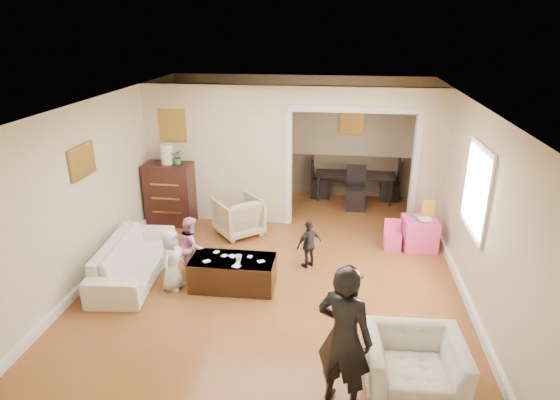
# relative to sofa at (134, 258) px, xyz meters

# --- Properties ---
(floor) EXTENTS (7.00, 7.00, 0.00)m
(floor) POSITION_rel_sofa_xyz_m (2.14, 0.58, -0.29)
(floor) COLOR #A05C29
(floor) RESTS_ON ground
(partition_left) EXTENTS (2.75, 0.18, 2.60)m
(partition_left) POSITION_rel_sofa_xyz_m (0.76, 2.38, 1.01)
(partition_left) COLOR beige
(partition_left) RESTS_ON ground
(partition_right) EXTENTS (0.55, 0.18, 2.60)m
(partition_right) POSITION_rel_sofa_xyz_m (4.61, 2.38, 1.01)
(partition_right) COLOR beige
(partition_right) RESTS_ON ground
(partition_header) EXTENTS (2.22, 0.18, 0.35)m
(partition_header) POSITION_rel_sofa_xyz_m (3.24, 2.38, 2.13)
(partition_header) COLOR beige
(partition_header) RESTS_ON partition_right
(window_pane) EXTENTS (0.03, 0.95, 1.10)m
(window_pane) POSITION_rel_sofa_xyz_m (4.87, 0.18, 1.26)
(window_pane) COLOR white
(window_pane) RESTS_ON ground
(framed_art_partition) EXTENTS (0.45, 0.03, 0.55)m
(framed_art_partition) POSITION_rel_sofa_xyz_m (-0.06, 2.28, 1.56)
(framed_art_partition) COLOR brown
(framed_art_partition) RESTS_ON partition_left
(framed_art_sofa_wall) EXTENTS (0.03, 0.55, 0.40)m
(framed_art_sofa_wall) POSITION_rel_sofa_xyz_m (-0.57, -0.02, 1.51)
(framed_art_sofa_wall) COLOR brown
(framed_art_alcove) EXTENTS (0.45, 0.03, 0.55)m
(framed_art_alcove) POSITION_rel_sofa_xyz_m (3.24, 4.02, 1.41)
(framed_art_alcove) COLOR brown
(sofa) EXTENTS (0.95, 2.05, 0.58)m
(sofa) POSITION_rel_sofa_xyz_m (0.00, 0.00, 0.00)
(sofa) COLOR white
(sofa) RESTS_ON ground
(armchair_back) EXTENTS (1.05, 1.06, 0.69)m
(armchair_back) POSITION_rel_sofa_xyz_m (1.26, 1.69, 0.05)
(armchair_back) COLOR #C9B28B
(armchair_back) RESTS_ON ground
(armchair_front) EXTENTS (1.03, 0.91, 0.65)m
(armchair_front) POSITION_rel_sofa_xyz_m (3.88, -1.96, 0.03)
(armchair_front) COLOR white
(armchair_front) RESTS_ON ground
(dresser) EXTENTS (0.87, 0.49, 1.19)m
(dresser) POSITION_rel_sofa_xyz_m (-0.12, 2.01, 0.30)
(dresser) COLOR black
(dresser) RESTS_ON ground
(table_lamp) EXTENTS (0.22, 0.22, 0.36)m
(table_lamp) POSITION_rel_sofa_xyz_m (-0.12, 2.01, 1.08)
(table_lamp) COLOR #FAF1CC
(table_lamp) RESTS_ON dresser
(potted_plant) EXTENTS (0.25, 0.22, 0.28)m
(potted_plant) POSITION_rel_sofa_xyz_m (0.08, 2.01, 1.04)
(potted_plant) COLOR #397534
(potted_plant) RESTS_ON dresser
(coffee_table) EXTENTS (1.22, 0.63, 0.45)m
(coffee_table) POSITION_rel_sofa_xyz_m (1.57, -0.12, -0.06)
(coffee_table) COLOR #341E10
(coffee_table) RESTS_ON ground
(coffee_cup) EXTENTS (0.10, 0.10, 0.09)m
(coffee_cup) POSITION_rel_sofa_xyz_m (1.67, -0.17, 0.21)
(coffee_cup) COLOR silver
(coffee_cup) RESTS_ON coffee_table
(play_table) EXTENTS (0.59, 0.59, 0.53)m
(play_table) POSITION_rel_sofa_xyz_m (4.43, 1.55, -0.03)
(play_table) COLOR #FF4394
(play_table) RESTS_ON ground
(cereal_box) EXTENTS (0.21, 0.09, 0.30)m
(cereal_box) POSITION_rel_sofa_xyz_m (4.55, 1.65, 0.39)
(cereal_box) COLOR yellow
(cereal_box) RESTS_ON play_table
(cyan_cup) EXTENTS (0.08, 0.08, 0.08)m
(cyan_cup) POSITION_rel_sofa_xyz_m (4.33, 1.50, 0.28)
(cyan_cup) COLOR #29CBCD
(cyan_cup) RESTS_ON play_table
(toy_block) EXTENTS (0.10, 0.09, 0.05)m
(toy_block) POSITION_rel_sofa_xyz_m (4.31, 1.67, 0.26)
(toy_block) COLOR red
(toy_block) RESTS_ON play_table
(play_bowl) EXTENTS (0.25, 0.25, 0.06)m
(play_bowl) POSITION_rel_sofa_xyz_m (4.48, 1.43, 0.27)
(play_bowl) COLOR beige
(play_bowl) RESTS_ON play_table
(dining_table) EXTENTS (1.75, 1.05, 0.60)m
(dining_table) POSITION_rel_sofa_xyz_m (3.38, 3.87, 0.01)
(dining_table) COLOR black
(dining_table) RESTS_ON ground
(adult_person) EXTENTS (0.68, 0.58, 1.58)m
(adult_person) POSITION_rel_sofa_xyz_m (3.15, -2.19, 0.50)
(adult_person) COLOR black
(adult_person) RESTS_ON ground
(child_kneel_a) EXTENTS (0.36, 0.48, 0.91)m
(child_kneel_a) POSITION_rel_sofa_xyz_m (0.72, -0.27, 0.16)
(child_kneel_a) COLOR silver
(child_kneel_a) RESTS_ON ground
(child_kneel_b) EXTENTS (0.49, 0.55, 0.94)m
(child_kneel_b) POSITION_rel_sofa_xyz_m (0.87, 0.18, 0.18)
(child_kneel_b) COLOR pink
(child_kneel_b) RESTS_ON ground
(child_toddler) EXTENTS (0.47, 0.44, 0.78)m
(child_toddler) POSITION_rel_sofa_xyz_m (2.62, 0.63, 0.10)
(child_toddler) COLOR black
(child_toddler) RESTS_ON ground
(craft_papers) EXTENTS (0.89, 0.50, 0.00)m
(craft_papers) POSITION_rel_sofa_xyz_m (1.57, -0.14, 0.16)
(craft_papers) COLOR white
(craft_papers) RESTS_ON coffee_table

